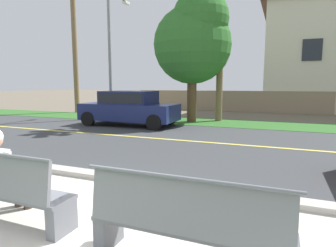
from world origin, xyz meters
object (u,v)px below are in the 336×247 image
bench_left (0,190)px  car_navy_near (129,106)px  streetlamp (112,46)px  palm_tree_tall (73,1)px  shade_tree_far_left (194,39)px  bench_right (187,226)px  seated_person_white (3,169)px

bench_left → car_navy_near: 9.03m
car_navy_near → streetlamp: size_ratio=0.64×
bench_left → palm_tree_tall: palm_tree_tall is taller
car_navy_near → shade_tree_far_left: bearing=43.0°
bench_right → shade_tree_far_left: (-3.15, 10.71, 3.49)m
bench_left → palm_tree_tall: 16.97m
seated_person_white → palm_tree_tall: size_ratio=0.14×
seated_person_white → car_navy_near: (-2.79, 8.36, 0.18)m
bench_right → car_navy_near: bearing=122.7°
seated_person_white → streetlamp: bearing=115.4°
car_navy_near → shade_tree_far_left: size_ratio=0.71×
bench_right → palm_tree_tall: (-11.74, 12.65, 6.58)m
bench_left → palm_tree_tall: (-9.19, 12.65, 6.58)m
palm_tree_tall → bench_right: bearing=-47.1°
seated_person_white → palm_tree_tall: bearing=125.9°
seated_person_white → palm_tree_tall: 16.68m
seated_person_white → shade_tree_far_left: shade_tree_far_left is taller
bench_left → streetlamp: (-5.14, 10.70, 3.39)m
bench_left → streetlamp: size_ratio=0.30×
bench_left → streetlamp: 12.35m
bench_left → car_navy_near: bearing=108.9°
seated_person_white → palm_tree_tall: palm_tree_tall is taller
streetlamp → palm_tree_tall: (-4.05, 1.95, 3.18)m
palm_tree_tall → bench_left: bearing=-54.0°
seated_person_white → streetlamp: (-5.00, 10.53, 3.18)m
shade_tree_far_left → palm_tree_tall: (-8.59, 1.95, 3.08)m
bench_left → bench_right: same height
seated_person_white → bench_left: bearing=-50.0°
bench_right → seated_person_white: (-2.69, 0.17, 0.21)m
car_navy_near → shade_tree_far_left: 4.45m
shade_tree_far_left → palm_tree_tall: palm_tree_tall is taller
bench_left → bench_right: 2.55m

